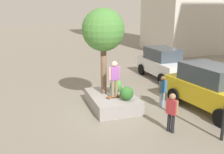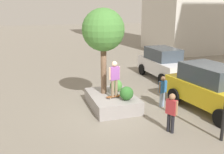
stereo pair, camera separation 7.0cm
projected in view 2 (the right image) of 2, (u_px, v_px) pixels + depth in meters
The scene contains 12 objects.
ground_plane at pixel (112, 111), 12.11m from camera, with size 120.00×120.00×0.00m, color gray.
planter_ledge at pixel (112, 101), 12.58m from camera, with size 2.96×2.09×0.62m, color gray.
plaza_tree at pixel (103, 31), 11.95m from camera, with size 2.00×2.00×4.10m.
boxwood_shrub at pixel (127, 93), 11.75m from camera, with size 0.63×0.63×0.63m, color #2D6628.
hedge_clump at pixel (116, 86), 12.92m from camera, with size 0.62×0.62×0.62m, color #4C8C3D.
skateboard at pixel (114, 96), 12.13m from camera, with size 0.33×0.82×0.07m.
skateboarder at pixel (114, 76), 11.87m from camera, with size 0.27×0.56×1.67m.
police_car at pixel (164, 63), 17.46m from camera, with size 4.48×2.18×2.06m.
taxi_cab at pixel (212, 88), 11.98m from camera, with size 4.86×2.66×2.16m.
passerby_with_bag at pixel (171, 110), 9.88m from camera, with size 0.50×0.34×1.59m.
bystander_watching at pixel (178, 84), 13.43m from camera, with size 0.46×0.36×1.52m.
pedestrian_crossing at pixel (163, 89), 12.46m from camera, with size 0.31×0.50×1.55m.
Camera 2 is at (10.68, -3.51, 4.78)m, focal length 41.29 mm.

